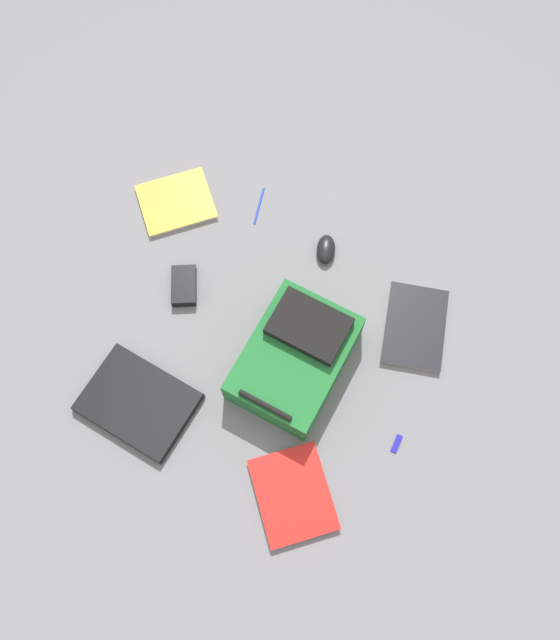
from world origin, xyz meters
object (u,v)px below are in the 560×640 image
(usb_stick, at_px, (397,444))
(book_manual, at_px, (415,326))
(book_red, at_px, (176,202))
(book_comic, at_px, (293,494))
(laptop, at_px, (138,402))
(backpack, at_px, (295,356))
(pen_black, at_px, (259,206))
(computer_mouse, at_px, (326,249))
(power_brick, at_px, (184,286))

(usb_stick, bearing_deg, book_manual, -91.43)
(book_red, xyz_separation_m, book_manual, (-0.87, 0.30, 0.00))
(book_comic, bearing_deg, laptop, -19.25)
(backpack, relative_size, pen_black, 3.19)
(book_red, height_order, computer_mouse, computer_mouse)
(book_comic, height_order, computer_mouse, computer_mouse)
(laptop, height_order, usb_stick, laptop)
(book_comic, xyz_separation_m, pen_black, (0.29, -0.94, -0.01))
(backpack, distance_m, pen_black, 0.59)
(power_brick, bearing_deg, backpack, 155.34)
(book_manual, xyz_separation_m, usb_stick, (0.01, 0.38, -0.01))
(usb_stick, bearing_deg, backpack, -29.03)
(book_red, distance_m, book_manual, 0.92)
(power_brick, height_order, pen_black, power_brick)
(backpack, distance_m, book_red, 0.71)
(backpack, distance_m, book_comic, 0.41)
(backpack, bearing_deg, pen_black, -67.26)
(book_red, bearing_deg, laptop, 94.80)
(book_comic, bearing_deg, backpack, -80.47)
(computer_mouse, bearing_deg, laptop, 47.12)
(computer_mouse, relative_size, pen_black, 0.74)
(power_brick, bearing_deg, usb_stick, 153.28)
(book_comic, height_order, power_brick, power_brick)
(backpack, distance_m, usb_stick, 0.40)
(power_brick, bearing_deg, book_manual, -179.76)
(power_brick, relative_size, usb_stick, 2.38)
(usb_stick, bearing_deg, power_brick, -26.72)
(book_red, xyz_separation_m, computer_mouse, (-0.54, 0.09, 0.01))
(book_red, bearing_deg, backpack, 135.99)
(laptop, relative_size, book_comic, 1.20)
(book_red, relative_size, pen_black, 2.16)
(backpack, distance_m, book_manual, 0.41)
(book_red, distance_m, book_comic, 1.06)
(power_brick, bearing_deg, book_comic, 128.92)
(book_manual, relative_size, computer_mouse, 2.59)
(power_brick, bearing_deg, pen_black, -117.25)
(laptop, bearing_deg, book_red, -85.20)
(pen_black, bearing_deg, book_manual, 149.20)
(book_comic, distance_m, computer_mouse, 0.80)
(power_brick, bearing_deg, laptop, 83.62)
(backpack, distance_m, power_brick, 0.45)
(book_manual, relative_size, pen_black, 1.92)
(computer_mouse, bearing_deg, book_red, -14.40)
(backpack, height_order, power_brick, backpack)
(book_comic, distance_m, power_brick, 0.75)
(backpack, xyz_separation_m, laptop, (0.45, 0.22, -0.05))
(laptop, xyz_separation_m, book_comic, (-0.52, 0.18, -0.01))
(laptop, xyz_separation_m, pen_black, (-0.23, -0.75, -0.01))
(backpack, xyz_separation_m, usb_stick, (-0.35, 0.19, -0.07))
(laptop, distance_m, book_manual, 0.91)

